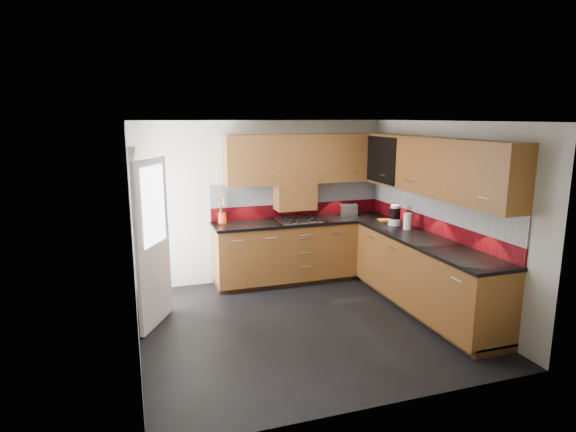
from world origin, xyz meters
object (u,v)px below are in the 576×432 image
object	(u,v)px
gas_hob	(299,220)
utensil_pot	(222,216)
toaster	(348,210)
food_processor	(394,216)

from	to	relation	value
gas_hob	utensil_pot	world-z (taller)	utensil_pot
gas_hob	toaster	bearing A→B (deg)	6.08
gas_hob	food_processor	size ratio (longest dim) A/B	2.10
gas_hob	toaster	distance (m)	0.86
gas_hob	food_processor	xyz separation A→B (m)	(1.19, -0.72, 0.12)
gas_hob	food_processor	distance (m)	1.39
utensil_pot	toaster	world-z (taller)	utensil_pot
toaster	utensil_pot	bearing A→B (deg)	176.49
utensil_pot	toaster	xyz separation A→B (m)	(1.95, -0.12, -0.00)
gas_hob	utensil_pot	distance (m)	1.12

